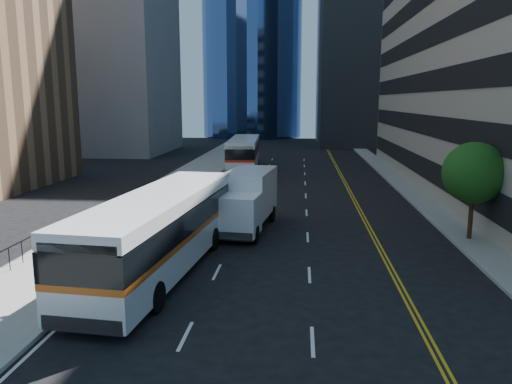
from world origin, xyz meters
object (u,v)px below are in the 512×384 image
(bus_front, at_px, (160,230))
(box_truck, at_px, (247,200))
(street_tree, at_px, (474,173))
(bus_rear, at_px, (244,153))

(bus_front, bearing_deg, box_truck, 74.36)
(box_truck, bearing_deg, street_tree, 0.40)
(bus_front, bearing_deg, street_tree, 27.93)
(street_tree, height_order, box_truck, street_tree)
(street_tree, height_order, bus_rear, street_tree)
(bus_rear, xyz_separation_m, box_truck, (2.98, -25.01, -0.09))
(street_tree, relative_size, box_truck, 0.71)
(bus_front, height_order, box_truck, bus_front)
(bus_rear, bearing_deg, box_truck, -86.03)
(street_tree, xyz_separation_m, bus_front, (-14.88, -6.18, -1.76))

